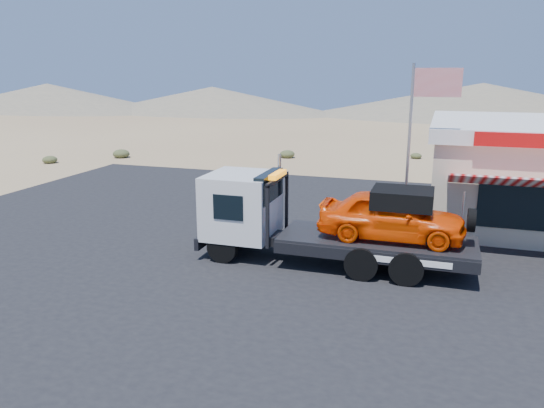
# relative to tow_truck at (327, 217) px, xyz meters

# --- Properties ---
(ground) EXTENTS (120.00, 120.00, 0.00)m
(ground) POSITION_rel_tow_truck_xyz_m (-2.59, -1.85, -1.48)
(ground) COLOR #937553
(ground) RESTS_ON ground
(asphalt_lot) EXTENTS (32.00, 24.00, 0.02)m
(asphalt_lot) POSITION_rel_tow_truck_xyz_m (-0.59, 1.15, -1.47)
(asphalt_lot) COLOR black
(asphalt_lot) RESTS_ON ground
(tow_truck) EXTENTS (8.20, 2.43, 2.74)m
(tow_truck) POSITION_rel_tow_truck_xyz_m (0.00, 0.00, 0.00)
(tow_truck) COLOR black
(tow_truck) RESTS_ON asphalt_lot
(flagpole) EXTENTS (1.55, 0.10, 6.00)m
(flagpole) POSITION_rel_tow_truck_xyz_m (2.34, 2.65, 2.29)
(flagpole) COLOR #99999E
(flagpole) RESTS_ON asphalt_lot
(desert_scrub) EXTENTS (29.44, 32.81, 0.61)m
(desert_scrub) POSITION_rel_tow_truck_xyz_m (-16.27, 5.90, -1.21)
(desert_scrub) COLOR #3F4525
(desert_scrub) RESTS_ON ground
(distant_hills) EXTENTS (126.00, 48.00, 4.20)m
(distant_hills) POSITION_rel_tow_truck_xyz_m (-12.36, 53.29, 0.41)
(distant_hills) COLOR #726B59
(distant_hills) RESTS_ON ground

